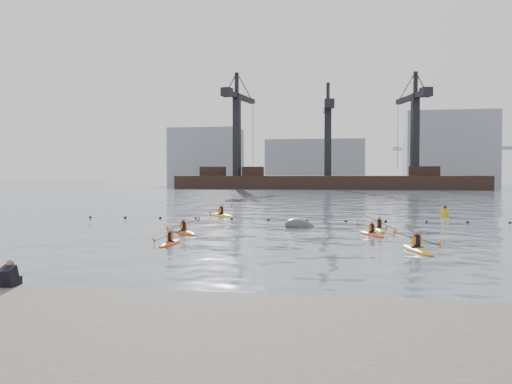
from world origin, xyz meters
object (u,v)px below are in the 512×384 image
kayaker_2 (183,232)px  kayaker_5 (221,215)px  kayaker_3 (379,229)px  kayaker_0 (170,243)px  nav_buoy (445,212)px  mooring_buoy (300,227)px  kayaker_4 (372,234)px  kayaker_1 (417,249)px

kayaker_2 → kayaker_5: (-0.66, 13.25, 0.01)m
kayaker_3 → kayaker_5: kayaker_3 is taller
kayaker_2 → kayaker_3: kayaker_3 is taller
kayaker_0 → nav_buoy: bearing=53.0°
kayaker_3 → nav_buoy: 13.69m
kayaker_5 → mooring_buoy: bearing=-97.0°
kayaker_4 → mooring_buoy: size_ratio=1.32×
kayaker_1 → kayaker_2: 14.31m
kayaker_1 → kayaker_2: size_ratio=1.21×
kayaker_1 → kayaker_0: bearing=164.3°
kayaker_0 → kayaker_5: 18.38m
kayaker_1 → kayaker_4: 6.68m
kayaker_5 → mooring_buoy: (7.44, -8.15, -0.11)m
kayaker_0 → kayaker_3: kayaker_3 is taller
kayaker_3 → kayaker_5: bearing=139.3°
kayaker_1 → kayaker_2: kayaker_1 is taller
kayaker_2 → kayaker_5: bearing=52.0°
kayaker_2 → kayaker_3: bearing=-23.7°
kayaker_0 → kayaker_4: 12.18m
kayaker_0 → kayaker_5: (-1.48, 18.32, 0.02)m
nav_buoy → kayaker_1: bearing=-103.3°
kayaker_0 → kayaker_2: kayaker_2 is taller
kayaker_4 → mooring_buoy: kayaker_4 is taller
kayaker_0 → kayaker_4: kayaker_0 is taller
kayaker_3 → mooring_buoy: size_ratio=1.43×
kayaker_2 → nav_buoy: size_ratio=2.44×
kayaker_1 → nav_buoy: 21.99m
kayaker_3 → mooring_buoy: kayaker_3 is taller
kayaker_3 → kayaker_5: 15.87m
kayaker_2 → kayaker_0: bearing=-121.6°
kayaker_0 → nav_buoy: (17.43, 20.97, 0.28)m
nav_buoy → kayaker_4: bearing=-114.5°
nav_buoy → kayaker_2: bearing=-139.0°
kayaker_2 → mooring_buoy: size_ratio=1.30×
mooring_buoy → kayaker_4: bearing=-41.9°
kayaker_1 → kayaker_5: size_ratio=1.10×
kayaker_0 → nav_buoy: nav_buoy is taller
kayaker_4 → nav_buoy: size_ratio=2.47×
kayaker_5 → nav_buoy: 19.09m
kayaker_1 → nav_buoy: bearing=63.0°
kayaker_2 → kayaker_3: size_ratio=0.91×
kayaker_1 → kayaker_2: (-13.21, 5.51, -0.01)m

